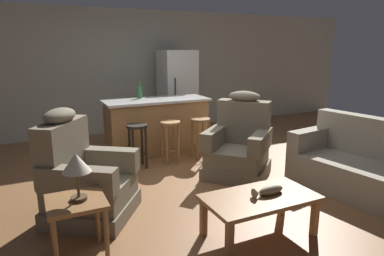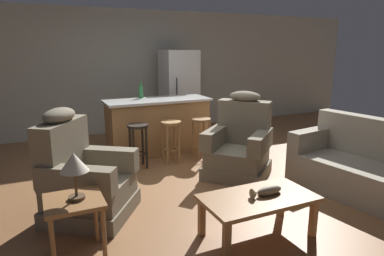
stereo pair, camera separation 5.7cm
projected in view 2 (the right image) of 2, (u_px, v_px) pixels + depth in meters
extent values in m
plane|color=brown|center=(190.00, 177.00, 4.91)|extent=(12.00, 12.00, 0.00)
cube|color=#B2B2A3|center=(129.00, 72.00, 7.36)|extent=(12.00, 0.05, 2.60)
cube|color=olive|center=(258.00, 198.00, 3.30)|extent=(1.10, 0.60, 0.04)
cube|color=olive|center=(227.00, 242.00, 2.93)|extent=(0.06, 0.06, 0.38)
cube|color=olive|center=(313.00, 218.00, 3.34)|extent=(0.06, 0.06, 0.38)
cube|color=olive|center=(202.00, 217.00, 3.36)|extent=(0.06, 0.06, 0.38)
cube|color=olive|center=(281.00, 199.00, 3.76)|extent=(0.06, 0.06, 0.38)
cube|color=#4C3823|center=(269.00, 194.00, 3.33)|extent=(0.22, 0.07, 0.01)
ellipsoid|color=gray|center=(269.00, 190.00, 3.32)|extent=(0.28, 0.09, 0.09)
cone|color=gray|center=(255.00, 193.00, 3.25)|extent=(0.06, 0.10, 0.10)
cube|color=#9E937F|center=(367.00, 190.00, 4.23)|extent=(1.11, 2.00, 0.20)
cube|color=#9E937F|center=(369.00, 174.00, 4.19)|extent=(1.11, 2.00, 0.22)
cube|color=#9E937F|center=(313.00, 139.00, 4.82)|extent=(0.86, 0.32, 0.28)
cube|color=#756B56|center=(92.00, 208.00, 3.78)|extent=(1.17, 1.17, 0.18)
cube|color=#756B56|center=(91.00, 190.00, 3.73)|extent=(1.09, 1.08, 0.24)
cube|color=#756B56|center=(62.00, 150.00, 3.68)|extent=(0.63, 0.76, 0.64)
ellipsoid|color=#756B56|center=(59.00, 115.00, 3.59)|extent=(0.48, 0.53, 0.16)
cube|color=#756B56|center=(104.00, 159.00, 3.99)|extent=(0.76, 0.60, 0.26)
cube|color=#756B56|center=(76.00, 180.00, 3.36)|extent=(0.76, 0.60, 0.26)
cube|color=#756B56|center=(237.00, 170.00, 4.95)|extent=(1.19, 1.19, 0.18)
cube|color=#756B56|center=(237.00, 156.00, 4.90)|extent=(1.10, 1.09, 0.24)
cube|color=#756B56|center=(244.00, 122.00, 5.06)|extent=(0.68, 0.73, 0.64)
ellipsoid|color=#756B56|center=(245.00, 96.00, 4.98)|extent=(0.50, 0.52, 0.16)
cube|color=#756B56|center=(261.00, 142.00, 4.69)|extent=(0.72, 0.66, 0.26)
cube|color=#756B56|center=(215.00, 137.00, 4.95)|extent=(0.72, 0.66, 0.26)
cube|color=olive|center=(74.00, 201.00, 2.91)|extent=(0.48, 0.48, 0.04)
cylinder|color=olive|center=(53.00, 249.00, 2.71)|extent=(0.04, 0.04, 0.52)
cylinder|color=olive|center=(104.00, 237.00, 2.88)|extent=(0.04, 0.04, 0.52)
cylinder|color=olive|center=(50.00, 225.00, 3.07)|extent=(0.04, 0.04, 0.52)
cylinder|color=olive|center=(96.00, 216.00, 3.23)|extent=(0.04, 0.04, 0.52)
cylinder|color=#4C3823|center=(77.00, 197.00, 2.90)|extent=(0.14, 0.14, 0.03)
cylinder|color=#4C3823|center=(76.00, 184.00, 2.88)|extent=(0.02, 0.02, 0.22)
cone|color=beige|center=(74.00, 162.00, 2.83)|extent=(0.24, 0.24, 0.16)
cube|color=#9E7042|center=(158.00, 127.00, 5.99)|extent=(1.71, 0.63, 0.91)
cube|color=silver|center=(157.00, 100.00, 5.88)|extent=(1.80, 0.70, 0.04)
cylinder|color=black|center=(138.00, 126.00, 5.17)|extent=(0.32, 0.32, 0.04)
torus|color=black|center=(139.00, 154.00, 5.27)|extent=(0.23, 0.23, 0.02)
cylinder|color=black|center=(134.00, 150.00, 5.12)|extent=(0.04, 0.04, 0.64)
cylinder|color=black|center=(147.00, 148.00, 5.20)|extent=(0.04, 0.04, 0.64)
cylinder|color=black|center=(130.00, 147.00, 5.29)|extent=(0.04, 0.04, 0.64)
cylinder|color=black|center=(143.00, 145.00, 5.37)|extent=(0.04, 0.04, 0.64)
cylinder|color=#A87A47|center=(171.00, 123.00, 5.39)|extent=(0.32, 0.32, 0.04)
torus|color=#A87A47|center=(171.00, 149.00, 5.49)|extent=(0.23, 0.23, 0.02)
cylinder|color=#A87A47|center=(167.00, 146.00, 5.34)|extent=(0.04, 0.04, 0.64)
cylinder|color=#A87A47|center=(179.00, 144.00, 5.42)|extent=(0.04, 0.04, 0.64)
cylinder|color=#A87A47|center=(163.00, 143.00, 5.51)|extent=(0.04, 0.04, 0.64)
cylinder|color=#A87A47|center=(174.00, 141.00, 5.60)|extent=(0.04, 0.04, 0.64)
cylinder|color=olive|center=(201.00, 120.00, 5.61)|extent=(0.32, 0.32, 0.04)
torus|color=olive|center=(201.00, 145.00, 5.71)|extent=(0.23, 0.23, 0.02)
cylinder|color=olive|center=(198.00, 142.00, 5.56)|extent=(0.04, 0.04, 0.64)
cylinder|color=olive|center=(209.00, 140.00, 5.64)|extent=(0.04, 0.04, 0.64)
cylinder|color=olive|center=(193.00, 139.00, 5.74)|extent=(0.04, 0.04, 0.64)
cylinder|color=olive|center=(204.00, 138.00, 5.82)|extent=(0.04, 0.04, 0.64)
cube|color=white|center=(179.00, 92.00, 7.33)|extent=(0.70, 0.66, 1.76)
cylinder|color=#333338|center=(177.00, 90.00, 6.92)|extent=(0.02, 0.02, 0.50)
cylinder|color=#2D6B38|center=(141.00, 92.00, 5.97)|extent=(0.08, 0.08, 0.21)
cylinder|color=#2D6B38|center=(141.00, 84.00, 5.94)|extent=(0.03, 0.03, 0.09)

